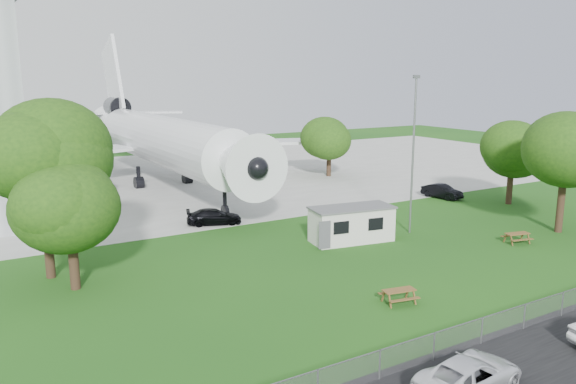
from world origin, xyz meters
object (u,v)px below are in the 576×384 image
picnic_east (517,243)px  site_cabin (352,224)px  airliner (159,138)px  picnic_west (399,303)px

picnic_east → site_cabin: bearing=159.7°
airliner → site_cabin: size_ratio=6.89×
picnic_west → picnic_east: bearing=25.9°
airliner → site_cabin: bearing=-80.5°
picnic_east → picnic_west: bearing=-152.0°
picnic_east → airliner: bearing=125.9°
airliner → site_cabin: airliner is taller
airliner → picnic_east: bearing=-67.3°
site_cabin → picnic_west: bearing=-114.7°
picnic_west → picnic_east: 15.55m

